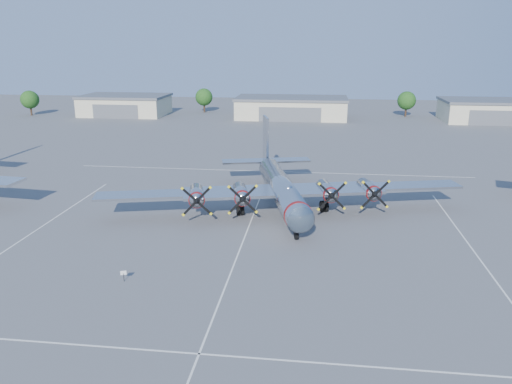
# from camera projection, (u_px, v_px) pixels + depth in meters

# --- Properties ---
(ground) EXTENTS (260.00, 260.00, 0.00)m
(ground) POSITION_uv_depth(u_px,v_px,m) (248.00, 230.00, 52.43)
(ground) COLOR #545457
(ground) RESTS_ON ground
(parking_lines) EXTENTS (60.00, 50.08, 0.01)m
(parking_lines) POSITION_uv_depth(u_px,v_px,m) (245.00, 236.00, 50.76)
(parking_lines) COLOR silver
(parking_lines) RESTS_ON ground
(hangar_west) EXTENTS (22.60, 14.60, 5.40)m
(hangar_west) POSITION_uv_depth(u_px,v_px,m) (125.00, 105.00, 134.87)
(hangar_west) COLOR beige
(hangar_west) RESTS_ON ground
(hangar_center) EXTENTS (28.60, 14.60, 5.40)m
(hangar_center) POSITION_uv_depth(u_px,v_px,m) (291.00, 107.00, 129.56)
(hangar_center) COLOR beige
(hangar_center) RESTS_ON ground
(hangar_east) EXTENTS (20.60, 14.60, 5.40)m
(hangar_east) POSITION_uv_depth(u_px,v_px,m) (484.00, 110.00, 123.89)
(hangar_east) COLOR beige
(hangar_east) RESTS_ON ground
(tree_far_west) EXTENTS (4.80, 4.80, 6.64)m
(tree_far_west) POSITION_uv_depth(u_px,v_px,m) (30.00, 100.00, 133.62)
(tree_far_west) COLOR #382619
(tree_far_west) RESTS_ON ground
(tree_west) EXTENTS (4.80, 4.80, 6.64)m
(tree_west) POSITION_uv_depth(u_px,v_px,m) (204.00, 97.00, 139.71)
(tree_west) COLOR #382619
(tree_west) RESTS_ON ground
(tree_east) EXTENTS (4.80, 4.80, 6.64)m
(tree_east) POSITION_uv_depth(u_px,v_px,m) (407.00, 101.00, 131.32)
(tree_east) COLOR #382619
(tree_east) RESTS_ON ground
(main_bomber_b29) EXTENTS (47.19, 37.66, 9.18)m
(main_bomber_b29) POSITION_uv_depth(u_px,v_px,m) (280.00, 208.00, 59.17)
(main_bomber_b29) COLOR silver
(main_bomber_b29) RESTS_ON ground
(info_placard) EXTENTS (0.47, 0.20, 0.94)m
(info_placard) POSITION_uv_depth(u_px,v_px,m) (124.00, 274.00, 40.94)
(info_placard) COLOR black
(info_placard) RESTS_ON ground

